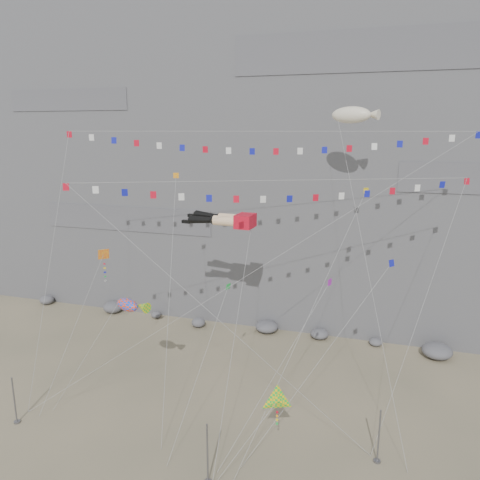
{
  "coord_description": "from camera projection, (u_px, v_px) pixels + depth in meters",
  "views": [
    {
      "loc": [
        11.55,
        -31.38,
        22.62
      ],
      "look_at": [
        -0.76,
        9.0,
        12.58
      ],
      "focal_mm": 35.0,
      "sensor_mm": 36.0,
      "label": 1
    }
  ],
  "objects": [
    {
      "name": "ground",
      "position": [
        217.0,
        417.0,
        37.71
      ],
      "size": [
        120.0,
        120.0,
        0.0
      ],
      "primitive_type": "plane",
      "color": "gray",
      "rests_on": "ground"
    },
    {
      "name": "cliff",
      "position": [
        296.0,
        111.0,
        61.71
      ],
      "size": [
        80.0,
        28.0,
        50.0
      ],
      "primitive_type": "cube",
      "color": "slate",
      "rests_on": "ground"
    },
    {
      "name": "talus_boulders",
      "position": [
        267.0,
        327.0,
        53.39
      ],
      "size": [
        60.0,
        3.0,
        1.2
      ],
      "primitive_type": null,
      "color": "slate",
      "rests_on": "ground"
    },
    {
      "name": "anchor_pole_left",
      "position": [
        14.0,
        400.0,
        36.49
      ],
      "size": [
        0.12,
        0.12,
        3.95
      ],
      "primitive_type": "cylinder",
      "color": "slate",
      "rests_on": "ground"
    },
    {
      "name": "anchor_pole_center",
      "position": [
        207.0,
        454.0,
        30.19
      ],
      "size": [
        0.12,
        0.12,
        4.35
      ],
      "primitive_type": "cylinder",
      "color": "slate",
      "rests_on": "ground"
    },
    {
      "name": "anchor_pole_right",
      "position": [
        379.0,
        437.0,
        32.12
      ],
      "size": [
        0.12,
        0.12,
        4.06
      ],
      "primitive_type": "cylinder",
      "color": "slate",
      "rests_on": "ground"
    },
    {
      "name": "legs_kite",
      "position": [
        226.0,
        220.0,
        42.15
      ],
      "size": [
        8.36,
        16.76,
        21.31
      ],
      "rotation": [
        0.0,
        0.0,
        -0.07
      ],
      "color": "red",
      "rests_on": "ground"
    },
    {
      "name": "flag_banner_upper",
      "position": [
        264.0,
        132.0,
        39.41
      ],
      "size": [
        34.0,
        15.16,
        30.34
      ],
      "color": "red",
      "rests_on": "ground"
    },
    {
      "name": "flag_banner_lower",
      "position": [
        277.0,
        181.0,
        36.59
      ],
      "size": [
        29.25,
        13.03,
        21.47
      ],
      "color": "red",
      "rests_on": "ground"
    },
    {
      "name": "harlequin_kite",
      "position": [
        103.0,
        255.0,
        39.74
      ],
      "size": [
        4.0,
        7.23,
        13.97
      ],
      "color": "red",
      "rests_on": "ground"
    },
    {
      "name": "fish_windsock",
      "position": [
        127.0,
        305.0,
        37.62
      ],
      "size": [
        7.64,
        4.16,
        10.9
      ],
      "color": "#FF400D",
      "rests_on": "ground"
    },
    {
      "name": "delta_kite",
      "position": [
        277.0,
        401.0,
        30.34
      ],
      "size": [
        4.85,
        3.35,
        7.33
      ],
      "color": "yellow",
      "rests_on": "ground"
    },
    {
      "name": "blimp_windsock",
      "position": [
        351.0,
        115.0,
        41.31
      ],
      "size": [
        8.4,
        16.12,
        28.56
      ],
      "color": "#F2E6C7",
      "rests_on": "ground"
    },
    {
      "name": "small_kite_a",
      "position": [
        176.0,
        182.0,
        40.73
      ],
      "size": [
        3.91,
        11.83,
        22.0
      ],
      "color": "orange",
      "rests_on": "ground"
    },
    {
      "name": "small_kite_b",
      "position": [
        328.0,
        285.0,
        35.92
      ],
      "size": [
        6.61,
        9.98,
        15.68
      ],
      "color": "purple",
      "rests_on": "ground"
    },
    {
      "name": "small_kite_c",
      "position": [
        227.0,
        289.0,
        38.25
      ],
      "size": [
        1.93,
        10.17,
        13.89
      ],
      "color": "green",
      "rests_on": "ground"
    },
    {
      "name": "small_kite_d",
      "position": [
        363.0,
        197.0,
        38.58
      ],
      "size": [
        7.44,
        16.35,
        24.56
      ],
      "color": "yellow",
      "rests_on": "ground"
    },
    {
      "name": "small_kite_e",
      "position": [
        389.0,
        267.0,
        33.62
      ],
      "size": [
        9.62,
        8.4,
        17.71
      ],
      "color": "#1318A8",
      "rests_on": "ground"
    }
  ]
}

